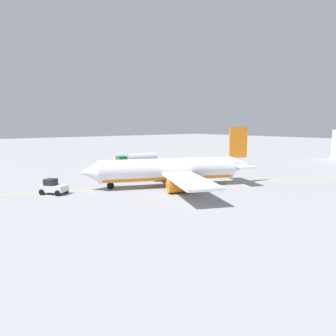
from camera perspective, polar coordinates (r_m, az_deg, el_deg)
The scene contains 7 objects.
ground_plane at distance 49.79m, azimuth 0.00°, elevation -3.42°, with size 400.00×400.00×0.00m, color #939399.
airplane at distance 49.46m, azimuth 0.56°, elevation -0.44°, with size 27.68×28.40×9.56m.
fuel_tanker at distance 73.76m, azimuth -5.61°, elevation 1.69°, with size 10.96×4.10×3.15m.
pushback_tug at distance 47.15m, azimuth -20.67°, elevation -3.36°, with size 3.86×4.10×2.20m.
refueling_worker at distance 64.12m, azimuth 0.32°, elevation -0.07°, with size 0.55×0.63×1.71m.
safety_cone_nose at distance 50.37m, azimuth -18.25°, elevation -3.36°, with size 0.53×0.53×0.59m, color #F2590F.
taxi_line_marking at distance 49.79m, azimuth 0.00°, elevation -3.41°, with size 76.58×0.30×0.01m, color yellow.
Camera 1 is at (30.49, 38.07, 9.99)m, focal length 32.61 mm.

